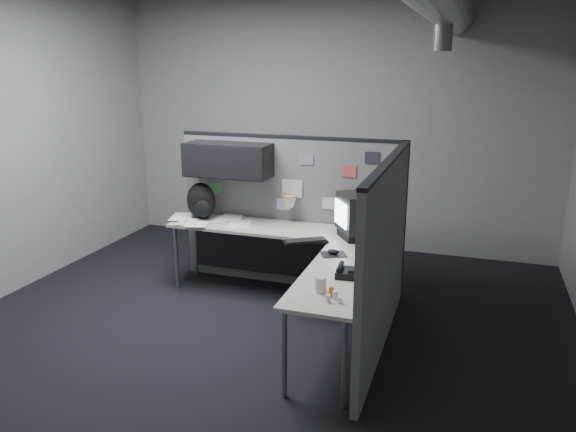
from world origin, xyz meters
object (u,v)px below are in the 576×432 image
(desk, at_px, (293,249))
(keyboard, at_px, (306,241))
(monitor, at_px, (360,215))
(backpack, at_px, (201,202))
(phone, at_px, (347,272))

(desk, distance_m, keyboard, 0.24)
(monitor, height_order, keyboard, monitor)
(desk, distance_m, backpack, 1.22)
(monitor, relative_size, backpack, 1.34)
(backpack, bearing_deg, desk, -29.50)
(monitor, distance_m, phone, 1.05)
(keyboard, xyz_separation_m, phone, (0.55, -0.69, 0.02))
(keyboard, relative_size, backpack, 1.07)
(phone, relative_size, backpack, 0.54)
(keyboard, xyz_separation_m, backpack, (-1.29, 0.44, 0.17))
(desk, relative_size, keyboard, 5.46)
(phone, bearing_deg, desk, 136.10)
(desk, relative_size, backpack, 5.86)
(monitor, height_order, backpack, monitor)
(desk, xyz_separation_m, phone, (0.71, -0.82, 0.15))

